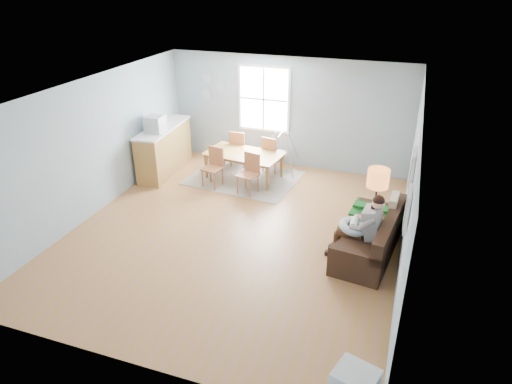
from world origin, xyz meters
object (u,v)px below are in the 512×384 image
at_px(sofa, 372,239).
at_px(monitor, 155,124).
at_px(floor_lamp, 377,186).
at_px(counter, 164,149).
at_px(toddler, 373,214).
at_px(chair_sw, 214,164).
at_px(chair_se, 250,171).
at_px(father, 363,225).
at_px(chair_nw, 238,146).
at_px(chair_ne, 271,152).
at_px(dining_table, 243,166).
at_px(baby_swing, 280,154).

height_order(sofa, monitor, monitor).
bearing_deg(floor_lamp, counter, 156.08).
height_order(toddler, floor_lamp, floor_lamp).
distance_m(chair_sw, chair_se, 0.90).
xyz_separation_m(father, chair_nw, (-3.45, 3.19, -0.15)).
height_order(floor_lamp, chair_nw, floor_lamp).
relative_size(chair_sw, monitor, 2.22).
height_order(father, chair_ne, father).
bearing_deg(sofa, dining_table, 144.95).
distance_m(floor_lamp, monitor, 5.50).
bearing_deg(chair_ne, chair_nw, 174.53).
distance_m(father, chair_ne, 4.04).
xyz_separation_m(dining_table, monitor, (-1.92, -0.60, 1.02)).
bearing_deg(father, floor_lamp, 6.51).
relative_size(toddler, chair_sw, 0.92).
distance_m(floor_lamp, baby_swing, 4.28).
bearing_deg(baby_swing, chair_sw, -131.09).
bearing_deg(chair_ne, father, -50.31).
distance_m(chair_se, monitor, 2.46).
distance_m(counter, monitor, 0.85).
relative_size(father, dining_table, 0.72).
height_order(sofa, chair_se, chair_se).
xyz_separation_m(toddler, dining_table, (-3.19, 2.08, -0.37)).
distance_m(dining_table, baby_swing, 1.03).
relative_size(father, floor_lamp, 0.75).
distance_m(floor_lamp, dining_table, 4.24).
bearing_deg(chair_sw, baby_swing, 48.91).
bearing_deg(chair_ne, monitor, -154.27).
distance_m(dining_table, chair_nw, 0.78).
height_order(floor_lamp, dining_table, floor_lamp).
height_order(chair_se, counter, counter).
distance_m(chair_sw, baby_swing, 1.79).
height_order(sofa, toddler, toddler).
height_order(toddler, dining_table, toddler).
height_order(father, monitor, monitor).
bearing_deg(dining_table, toddler, -25.87).
bearing_deg(father, counter, 155.29).
height_order(chair_nw, monitor, monitor).
distance_m(sofa, monitor, 5.53).
bearing_deg(dining_table, chair_se, -51.81).
distance_m(father, floor_lamp, 0.75).
bearing_deg(chair_sw, chair_ne, 48.76).
bearing_deg(toddler, father, -104.08).
relative_size(floor_lamp, baby_swing, 1.75).
xyz_separation_m(sofa, toddler, (-0.05, 0.19, 0.40)).
relative_size(toddler, floor_lamp, 0.48).
distance_m(sofa, chair_se, 3.28).
xyz_separation_m(toddler, monitor, (-5.11, 1.48, 0.65)).
distance_m(father, chair_se, 3.28).
distance_m(chair_sw, monitor, 1.64).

